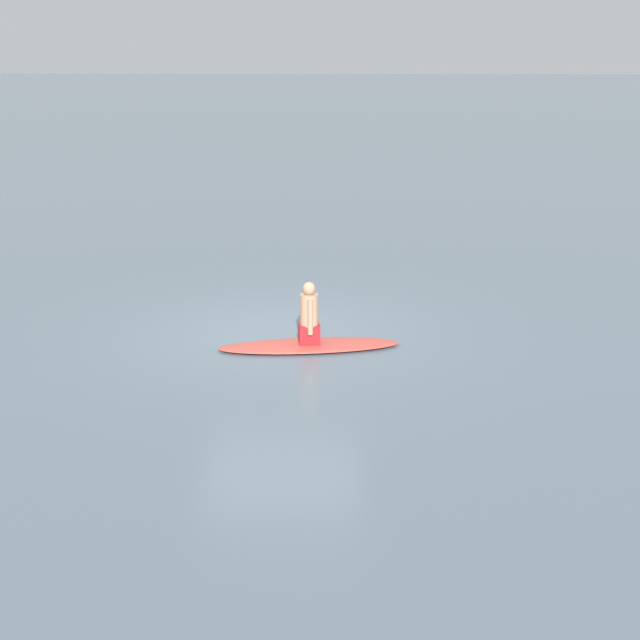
{
  "coord_description": "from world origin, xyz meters",
  "views": [
    {
      "loc": [
        -13.01,
        -1.51,
        4.11
      ],
      "look_at": [
        -1.08,
        -0.69,
        0.55
      ],
      "focal_mm": 50.07,
      "sensor_mm": 36.0,
      "label": 1
    }
  ],
  "objects": [
    {
      "name": "ground_plane",
      "position": [
        0.0,
        0.0,
        0.0
      ],
      "size": [
        400.0,
        400.0,
        0.0
      ],
      "primitive_type": "plane",
      "color": "slate"
    },
    {
      "name": "surfboard",
      "position": [
        -0.68,
        -0.5,
        0.04
      ],
      "size": [
        1.2,
        2.74,
        0.08
      ],
      "primitive_type": "ellipsoid",
      "rotation": [
        0.0,
        0.0,
        1.75
      ],
      "color": "#D84C3F",
      "rests_on": "ground"
    },
    {
      "name": "person_paddler",
      "position": [
        -0.68,
        -0.5,
        0.49
      ],
      "size": [
        0.4,
        0.34,
        0.91
      ],
      "rotation": [
        0.0,
        0.0,
        1.75
      ],
      "color": "#A51E23",
      "rests_on": "surfboard"
    }
  ]
}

